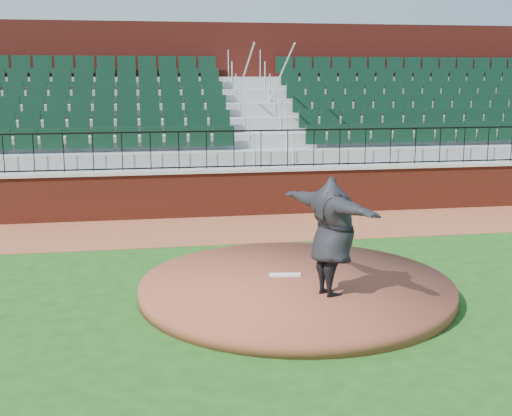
% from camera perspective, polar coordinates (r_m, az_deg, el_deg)
% --- Properties ---
extents(ground, '(90.00, 90.00, 0.00)m').
position_cam_1_polar(ground, '(11.56, 1.30, -7.78)').
color(ground, '#1A4B15').
rests_on(ground, ground).
extents(warning_track, '(34.00, 3.20, 0.01)m').
position_cam_1_polar(warning_track, '(16.69, -2.33, -1.76)').
color(warning_track, brown).
rests_on(warning_track, ground).
extents(field_wall, '(34.00, 0.35, 1.20)m').
position_cam_1_polar(field_wall, '(18.13, -3.02, 1.20)').
color(field_wall, maroon).
rests_on(field_wall, ground).
extents(wall_cap, '(34.00, 0.45, 0.10)m').
position_cam_1_polar(wall_cap, '(18.02, -3.04, 3.24)').
color(wall_cap, '#B7B7B7').
rests_on(wall_cap, field_wall).
extents(wall_railing, '(34.00, 0.05, 1.00)m').
position_cam_1_polar(wall_railing, '(17.95, -3.06, 4.97)').
color(wall_railing, black).
rests_on(wall_railing, wall_cap).
extents(seating_stands, '(34.00, 5.10, 4.60)m').
position_cam_1_polar(seating_stands, '(20.60, -4.01, 7.18)').
color(seating_stands, gray).
rests_on(seating_stands, ground).
extents(concourse_wall, '(34.00, 0.50, 5.50)m').
position_cam_1_polar(concourse_wall, '(23.36, -4.76, 8.76)').
color(concourse_wall, maroon).
rests_on(concourse_wall, ground).
extents(pitchers_mound, '(5.45, 5.45, 0.25)m').
position_cam_1_polar(pitchers_mound, '(11.76, 3.43, -6.82)').
color(pitchers_mound, brown).
rests_on(pitchers_mound, ground).
extents(pitching_rubber, '(0.57, 0.21, 0.04)m').
position_cam_1_polar(pitching_rubber, '(12.01, 2.49, -5.71)').
color(pitching_rubber, white).
rests_on(pitching_rubber, pitchers_mound).
extents(pitcher, '(1.48, 2.48, 1.95)m').
position_cam_1_polar(pitcher, '(10.82, 6.50, -2.42)').
color(pitcher, black).
rests_on(pitcher, pitchers_mound).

